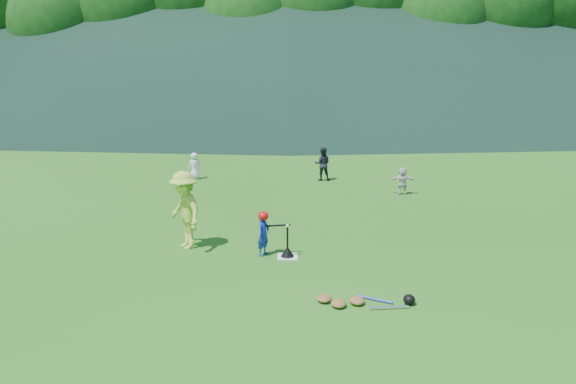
# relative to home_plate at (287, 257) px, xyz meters

# --- Properties ---
(ground) EXTENTS (120.00, 120.00, 0.00)m
(ground) POSITION_rel_home_plate_xyz_m (0.00, 0.00, -0.01)
(ground) COLOR #285B14
(ground) RESTS_ON ground
(home_plate) EXTENTS (0.45, 0.45, 0.02)m
(home_plate) POSITION_rel_home_plate_xyz_m (0.00, 0.00, 0.00)
(home_plate) COLOR silver
(home_plate) RESTS_ON ground
(baseball) EXTENTS (0.08, 0.08, 0.08)m
(baseball) POSITION_rel_home_plate_xyz_m (0.00, 0.00, 0.73)
(baseball) COLOR white
(baseball) RESTS_ON batting_tee
(batter_child) EXTENTS (0.39, 0.44, 1.01)m
(batter_child) POSITION_rel_home_plate_xyz_m (-0.54, 0.13, 0.49)
(batter_child) COLOR #152996
(batter_child) RESTS_ON ground
(adult_coach) EXTENTS (1.25, 1.37, 1.84)m
(adult_coach) POSITION_rel_home_plate_xyz_m (-2.40, 0.63, 0.91)
(adult_coach) COLOR #ACCD3C
(adult_coach) RESTS_ON ground
(fielder_a) EXTENTS (0.56, 0.46, 0.98)m
(fielder_a) POSITION_rel_home_plate_xyz_m (-3.44, 8.15, 0.48)
(fielder_a) COLOR white
(fielder_a) RESTS_ON ground
(fielder_b) EXTENTS (0.60, 0.48, 1.21)m
(fielder_b) POSITION_rel_home_plate_xyz_m (1.22, 7.98, 0.59)
(fielder_b) COLOR black
(fielder_b) RESTS_ON ground
(fielder_d) EXTENTS (0.86, 0.33, 0.91)m
(fielder_d) POSITION_rel_home_plate_xyz_m (3.71, 5.86, 0.45)
(fielder_d) COLOR silver
(fielder_d) RESTS_ON ground
(batting_tee) EXTENTS (0.30, 0.30, 0.68)m
(batting_tee) POSITION_rel_home_plate_xyz_m (0.00, 0.00, 0.12)
(batting_tee) COLOR black
(batting_tee) RESTS_ON home_plate
(batter_gear) EXTENTS (0.73, 0.26, 0.37)m
(batter_gear) POSITION_rel_home_plate_xyz_m (-0.52, 0.13, 0.90)
(batter_gear) COLOR red
(batter_gear) RESTS_ON ground
(equipment_pile) EXTENTS (1.80, 0.60, 0.19)m
(equipment_pile) POSITION_rel_home_plate_xyz_m (1.29, -2.45, 0.06)
(equipment_pile) COLOR olive
(equipment_pile) RESTS_ON ground
(outfield_fence) EXTENTS (70.07, 0.08, 1.33)m
(outfield_fence) POSITION_rel_home_plate_xyz_m (0.00, 28.00, 0.69)
(outfield_fence) COLOR gray
(outfield_fence) RESTS_ON ground
(tree_line) EXTENTS (70.04, 11.40, 14.82)m
(tree_line) POSITION_rel_home_plate_xyz_m (0.20, 33.83, 8.20)
(tree_line) COLOR #382314
(tree_line) RESTS_ON ground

